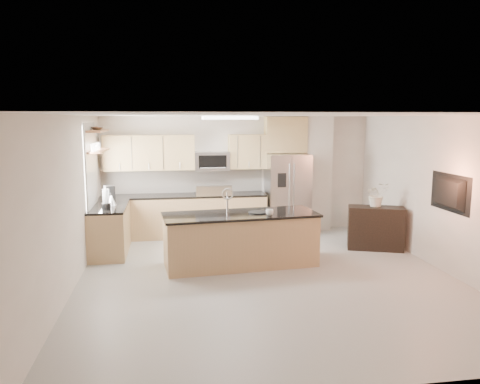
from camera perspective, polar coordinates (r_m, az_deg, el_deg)
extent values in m
plane|color=#9F9C97|center=(7.72, 3.35, -10.34)|extent=(6.50, 6.50, 0.00)
cube|color=white|center=(7.29, 3.54, 9.35)|extent=(6.00, 6.50, 0.02)
cube|color=silver|center=(10.56, -0.29, 2.15)|extent=(6.00, 0.02, 2.60)
cube|color=silver|center=(4.35, 12.62, -7.91)|extent=(6.00, 0.02, 2.60)
cube|color=silver|center=(7.37, -20.00, -1.34)|extent=(0.02, 6.50, 2.60)
cube|color=silver|center=(8.54, 23.52, -0.20)|extent=(0.02, 6.50, 2.60)
cube|color=tan|center=(10.27, -6.80, -2.97)|extent=(3.55, 0.65, 0.88)
cube|color=black|center=(10.18, -6.85, -0.43)|extent=(3.55, 0.66, 0.04)
cube|color=silver|center=(10.45, -6.94, 1.36)|extent=(3.55, 0.02, 0.52)
cube|color=tan|center=(9.28, -15.56, -4.52)|extent=(0.65, 1.50, 0.88)
cube|color=black|center=(9.19, -15.68, -1.72)|extent=(0.66, 1.50, 0.04)
cube|color=black|center=(10.30, -3.32, -2.82)|extent=(0.76, 0.64, 0.90)
cube|color=black|center=(10.22, -3.35, -0.27)|extent=(0.76, 0.62, 0.03)
cube|color=#AEAEB0|center=(9.91, -3.19, 0.12)|extent=(0.76, 0.04, 0.22)
cube|color=tan|center=(10.24, -10.99, 4.73)|extent=(1.92, 0.33, 0.75)
cube|color=tan|center=(10.38, 0.89, 4.95)|extent=(0.82, 0.33, 0.75)
cube|color=#AEAEB0|center=(10.25, -3.45, 3.79)|extent=(0.76, 0.40, 0.40)
cube|color=black|center=(10.06, -3.34, 3.69)|extent=(0.60, 0.02, 0.28)
cube|color=#AEAEB0|center=(10.46, 5.77, -0.22)|extent=(0.92, 0.75, 1.78)
cube|color=gray|center=(10.10, 6.31, -0.56)|extent=(0.02, 0.01, 1.69)
cube|color=black|center=(9.98, 5.14, 1.44)|extent=(0.18, 0.03, 0.30)
cube|color=beige|center=(10.83, 9.40, 2.21)|extent=(0.60, 0.30, 2.60)
cube|color=white|center=(9.13, -17.82, 2.87)|extent=(0.03, 1.05, 1.55)
cube|color=white|center=(9.12, -17.72, 2.87)|extent=(0.03, 1.15, 1.65)
cube|color=olive|center=(9.18, -16.97, 4.82)|extent=(0.30, 1.20, 0.04)
cube|color=olive|center=(9.16, -17.08, 7.13)|extent=(0.30, 1.20, 0.04)
cube|color=white|center=(8.80, -1.29, 9.02)|extent=(1.00, 0.50, 0.06)
cube|color=tan|center=(8.21, 0.06, -5.93)|extent=(2.68, 1.13, 0.88)
cube|color=black|center=(8.10, 0.06, -2.77)|extent=(2.74, 1.20, 0.04)
cube|color=black|center=(8.08, -1.34, -2.92)|extent=(0.55, 0.40, 0.01)
cylinder|color=#AEAEB0|center=(8.25, -1.55, -1.22)|extent=(0.03, 0.03, 0.34)
torus|color=#AEAEB0|center=(8.17, -1.50, -0.25)|extent=(0.21, 0.03, 0.21)
cube|color=black|center=(9.57, 16.20, -4.24)|extent=(1.15, 0.77, 0.85)
imported|color=white|center=(7.95, 3.63, -2.48)|extent=(0.14, 0.14, 0.11)
cylinder|color=black|center=(8.16, 2.21, -2.49)|extent=(0.40, 0.40, 0.02)
cylinder|color=black|center=(8.82, -15.98, -1.67)|extent=(0.16, 0.16, 0.11)
cylinder|color=silver|center=(8.79, -16.03, -0.49)|extent=(0.12, 0.12, 0.26)
cone|color=#AEAEB0|center=(9.17, -15.40, -0.95)|extent=(0.19, 0.19, 0.21)
cylinder|color=black|center=(9.16, -15.43, -0.25)|extent=(0.04, 0.04, 0.04)
cube|color=black|center=(9.50, -15.61, -0.24)|extent=(0.24, 0.26, 0.33)
cylinder|color=#AEAEB0|center=(9.45, -15.63, -0.76)|extent=(0.11, 0.11, 0.12)
imported|color=#AEAEB0|center=(9.24, -17.03, 7.50)|extent=(0.39, 0.39, 0.08)
imported|color=silver|center=(9.47, 16.36, 0.44)|extent=(0.65, 0.56, 0.72)
imported|color=black|center=(8.32, 23.75, -0.09)|extent=(0.14, 1.08, 0.62)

